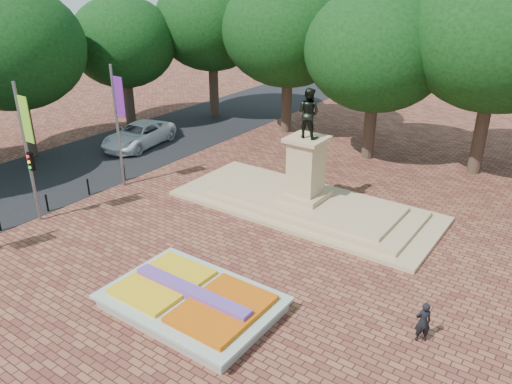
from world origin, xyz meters
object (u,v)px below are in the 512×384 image
at_px(van, 139,135).
at_px(pedestrian, 423,322).
at_px(flower_bed, 192,301).
at_px(monument, 305,192).

distance_m(van, pedestrian, 24.92).
bearing_deg(flower_bed, monument, 95.87).
bearing_deg(van, monument, -16.34).
relative_size(flower_bed, monument, 0.45).
xyz_separation_m(monument, pedestrian, (8.53, -6.78, -0.12)).
distance_m(monument, van, 14.94).
relative_size(flower_bed, van, 1.06).
bearing_deg(monument, flower_bed, -84.13).
height_order(flower_bed, van, van).
height_order(monument, van, monument).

